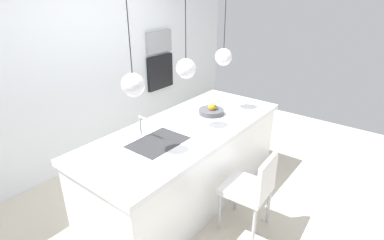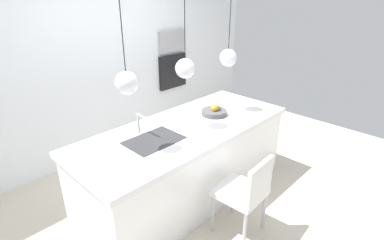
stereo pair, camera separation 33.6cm
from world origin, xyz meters
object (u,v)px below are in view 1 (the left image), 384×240
object	(u,v)px
microwave	(158,42)
oven	(160,72)
fruit_bowl	(212,111)
chair_near	(252,187)

from	to	relation	value
microwave	oven	bearing A→B (deg)	0.00
fruit_bowl	chair_near	size ratio (longest dim) A/B	0.35
microwave	chair_near	xyz separation A→B (m)	(-1.30, -2.44, -1.00)
fruit_bowl	oven	distance (m)	1.76
fruit_bowl	microwave	size ratio (longest dim) A/B	0.57
microwave	chair_near	bearing A→B (deg)	-118.05
chair_near	fruit_bowl	bearing A→B (deg)	58.34
fruit_bowl	microwave	world-z (taller)	microwave
fruit_bowl	microwave	distance (m)	1.85
microwave	oven	size ratio (longest dim) A/B	0.96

